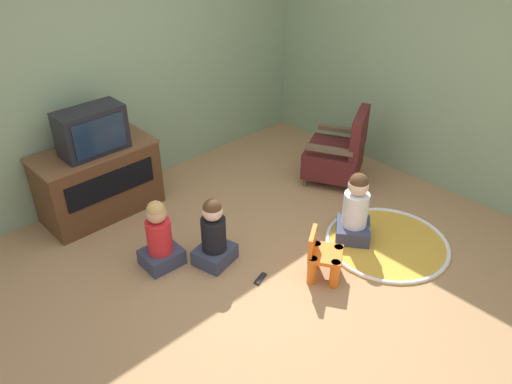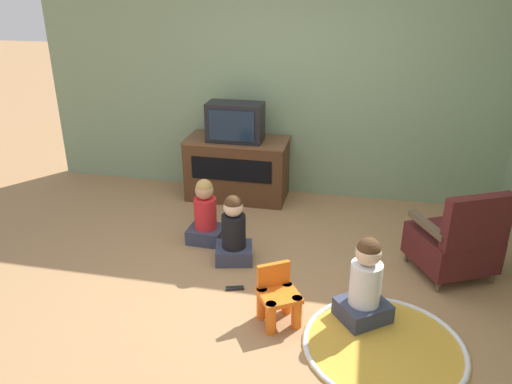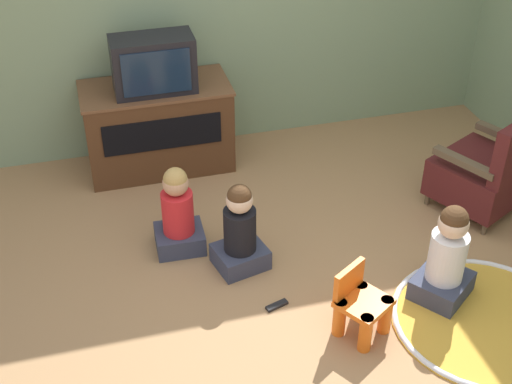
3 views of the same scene
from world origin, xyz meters
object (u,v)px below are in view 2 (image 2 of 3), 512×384
(black_armchair, at_px, (456,242))
(yellow_kid_chair, at_px, (278,299))
(child_watching_center, at_px, (234,233))
(tv_cabinet, at_px, (237,168))
(child_watching_right, at_px, (365,286))
(television, at_px, (235,122))
(child_watching_left, at_px, (205,215))
(remote_control, at_px, (235,288))

(black_armchair, distance_m, yellow_kid_chair, 1.67)
(black_armchair, height_order, yellow_kid_chair, black_armchair)
(child_watching_center, bearing_deg, tv_cabinet, 89.46)
(child_watching_center, distance_m, child_watching_right, 1.33)
(television, distance_m, child_watching_right, 2.55)
(yellow_kid_chair, bearing_deg, tv_cabinet, 79.60)
(television, relative_size, child_watching_left, 0.94)
(television, height_order, yellow_kid_chair, television)
(black_armchair, relative_size, yellow_kid_chair, 1.89)
(yellow_kid_chair, bearing_deg, black_armchair, 2.72)
(television, bearing_deg, child_watching_center, -76.56)
(television, relative_size, remote_control, 3.94)
(yellow_kid_chair, xyz_separation_m, remote_control, (-0.42, 0.33, -0.18))
(black_armchair, xyz_separation_m, child_watching_right, (-0.75, -0.80, -0.02))
(yellow_kid_chair, xyz_separation_m, child_watching_right, (0.62, 0.15, 0.11))
(child_watching_center, distance_m, remote_control, 0.54)
(tv_cabinet, bearing_deg, remote_control, -76.59)
(television, bearing_deg, child_watching_left, -92.21)
(child_watching_left, bearing_deg, child_watching_center, -37.27)
(child_watching_right, xyz_separation_m, remote_control, (-1.05, 0.18, -0.29))
(child_watching_right, bearing_deg, child_watching_left, 111.75)
(black_armchair, height_order, remote_control, black_armchair)
(child_watching_left, relative_size, remote_control, 4.17)
(black_armchair, relative_size, remote_control, 5.35)
(yellow_kid_chair, distance_m, child_watching_left, 1.41)
(remote_control, bearing_deg, television, 86.65)
(child_watching_left, height_order, child_watching_center, child_watching_left)
(yellow_kid_chair, bearing_deg, television, 80.18)
(tv_cabinet, xyz_separation_m, television, (0.00, -0.06, 0.56))
(television, relative_size, child_watching_right, 0.88)
(child_watching_left, bearing_deg, television, 89.99)
(tv_cabinet, bearing_deg, black_armchair, -28.94)
(remote_control, bearing_deg, child_watching_right, -26.76)
(child_watching_center, relative_size, remote_control, 4.15)
(child_watching_center, bearing_deg, black_armchair, -8.39)
(television, xyz_separation_m, black_armchair, (2.23, -1.17, -0.60))
(television, xyz_separation_m, remote_control, (0.44, -1.79, -0.92))
(tv_cabinet, distance_m, yellow_kid_chair, 2.36)
(child_watching_center, bearing_deg, child_watching_left, 127.13)
(tv_cabinet, relative_size, television, 1.88)
(child_watching_left, relative_size, child_watching_center, 1.00)
(television, height_order, remote_control, television)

